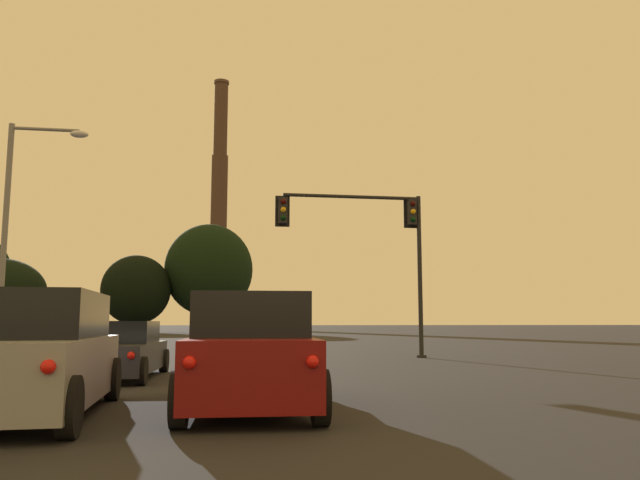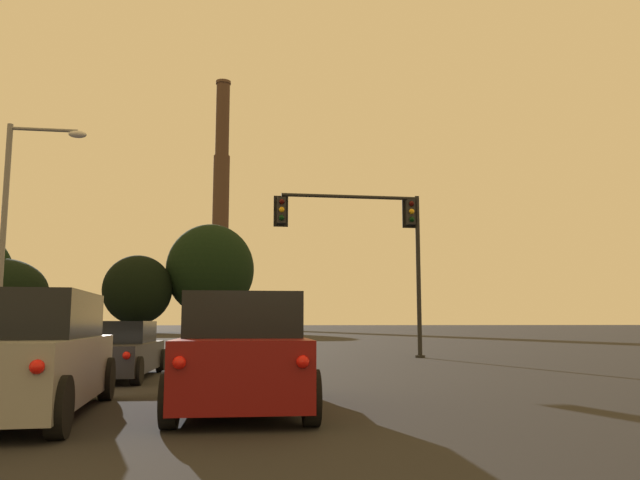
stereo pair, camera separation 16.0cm
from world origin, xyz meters
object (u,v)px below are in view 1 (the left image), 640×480
(suv_left_lane_second, at_px, (31,356))
(traffic_light_overhead_right, at_px, (373,232))
(sedan_left_lane_front, at_px, (119,351))
(street_lamp, at_px, (18,215))
(suv_center_lane_second, at_px, (250,353))
(smokestack, at_px, (218,229))

(suv_left_lane_second, bearing_deg, traffic_light_overhead_right, 56.30)
(suv_left_lane_second, height_order, sedan_left_lane_front, suv_left_lane_second)
(traffic_light_overhead_right, relative_size, street_lamp, 0.78)
(suv_left_lane_second, height_order, traffic_light_overhead_right, traffic_light_overhead_right)
(suv_center_lane_second, height_order, street_lamp, street_lamp)
(suv_left_lane_second, relative_size, street_lamp, 0.59)
(suv_left_lane_second, xyz_separation_m, smokestack, (1.55, 139.16, 22.72))
(traffic_light_overhead_right, relative_size, smokestack, 0.11)
(suv_left_lane_second, xyz_separation_m, street_lamp, (-4.33, 12.89, 4.23))
(suv_left_lane_second, distance_m, traffic_light_overhead_right, 17.19)
(suv_center_lane_second, relative_size, smokestack, 0.08)
(smokestack, bearing_deg, street_lamp, -92.67)
(suv_left_lane_second, bearing_deg, street_lamp, 106.53)
(traffic_light_overhead_right, bearing_deg, sedan_left_lane_front, -138.13)
(suv_center_lane_second, xyz_separation_m, street_lamp, (-7.61, 12.35, 4.23))
(street_lamp, bearing_deg, traffic_light_overhead_right, 5.71)
(sedan_left_lane_front, xyz_separation_m, traffic_light_overhead_right, (8.51, 7.63, 4.34))
(sedan_left_lane_front, distance_m, street_lamp, 8.99)
(sedan_left_lane_front, distance_m, smokestack, 134.56)
(suv_center_lane_second, xyz_separation_m, traffic_light_overhead_right, (5.48, 13.66, 4.11))
(traffic_light_overhead_right, distance_m, street_lamp, 13.16)
(smokestack, bearing_deg, suv_left_lane_second, -90.64)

